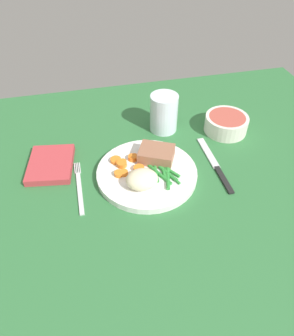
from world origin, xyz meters
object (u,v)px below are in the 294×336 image
Objects in this scene: fork at (79,187)px; dinner_plate at (147,174)px; knife at (215,165)px; salad_bowl at (226,123)px; meat_portion at (156,154)px; napkin at (51,164)px; water_glass at (164,115)px.

dinner_plate is at bearing 0.07° from fork.
knife is 15.63cm from salad_bowl.
napkin is at bearing 169.34° from meat_portion.
fork is 30.74cm from water_glass.
fork is 1.27× the size of napkin.
napkin is at bearing 158.99° from dinner_plate.
water_glass is 17.32cm from salad_bowl.
dinner_plate is at bearing -130.60° from meat_portion.
dinner_plate is 1.15× the size of knife.
fork is at bearing -144.18° from water_glass.
salad_bowl reaches higher than fork.
knife is at bearing -0.91° from fork.
napkin reaches higher than knife.
dinner_plate is at bearing -21.01° from napkin.
meat_portion is 0.40× the size of knife.
meat_portion is at bearing -157.65° from salad_bowl.
fork is 33.08cm from knife.
knife is 40.21cm from napkin.
napkin is at bearing 124.31° from fork.
meat_portion reaches higher than knife.
knife is 20.17cm from water_glass.
meat_portion is at bearing 165.46° from knife.
dinner_plate reaches higher than fork.
dinner_plate is 23.65cm from napkin.
fork is 1.59× the size of water_glass.
fork is at bearing -178.58° from knife.
fork is 1.42× the size of salad_bowl.
dinner_plate is at bearing -116.53° from water_glass.
dinner_plate is 5.42cm from meat_portion.
meat_portion is at bearing -111.96° from water_glass.
knife is 1.76× the size of salad_bowl.
salad_bowl is 0.89× the size of napkin.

